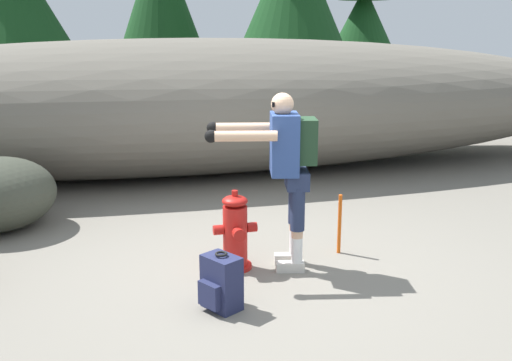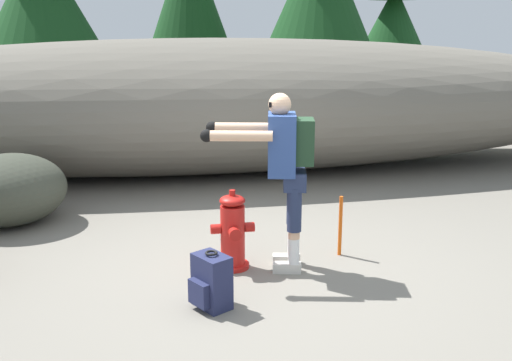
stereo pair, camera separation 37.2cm
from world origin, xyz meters
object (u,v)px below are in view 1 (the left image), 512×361
fire_hydrant (235,233)px  spare_backpack (221,283)px  utility_worker (286,160)px  survey_stake (340,224)px

fire_hydrant → spare_backpack: (-0.28, -0.76, -0.13)m
fire_hydrant → spare_backpack: 0.83m
fire_hydrant → spare_backpack: bearing=-110.4°
spare_backpack → utility_worker: bearing=-168.2°
utility_worker → survey_stake: utility_worker is taller
utility_worker → spare_backpack: 1.28m
utility_worker → spare_backpack: (-0.73, -0.67, -0.81)m
fire_hydrant → survey_stake: 1.09m
utility_worker → fire_hydrant: bearing=0.5°
fire_hydrant → spare_backpack: size_ratio=1.60×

